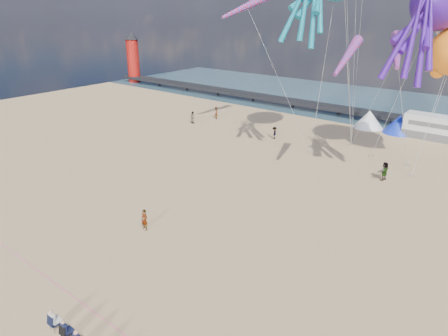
# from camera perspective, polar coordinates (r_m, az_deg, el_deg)

# --- Properties ---
(ground) EXTENTS (120.00, 120.00, 0.00)m
(ground) POSITION_cam_1_polar(r_m,az_deg,el_deg) (26.01, -7.70, -14.72)
(ground) COLOR tan
(ground) RESTS_ON ground
(water) EXTENTS (120.00, 120.00, 0.00)m
(water) POSITION_cam_1_polar(r_m,az_deg,el_deg) (72.45, 25.38, 7.58)
(water) COLOR #32505F
(water) RESTS_ON ground
(pier) EXTENTS (60.00, 3.00, 0.50)m
(pier) POSITION_cam_1_polar(r_m,az_deg,el_deg) (73.97, 1.58, 10.72)
(pier) COLOR black
(pier) RESTS_ON ground
(lighthouse) EXTENTS (2.60, 2.60, 9.00)m
(lighthouse) POSITION_cam_1_polar(r_m,az_deg,el_deg) (92.74, -12.84, 14.69)
(lighthouse) COLOR #A5140F
(lighthouse) RESTS_ON ground
(motorhome_0) EXTENTS (6.60, 2.50, 3.00)m
(motorhome_0) POSITION_cam_1_polar(r_m,az_deg,el_deg) (56.65, 27.64, 5.20)
(motorhome_0) COLOR silver
(motorhome_0) RESTS_ON ground
(tent_white) EXTENTS (4.00, 4.00, 2.40)m
(tent_white) POSITION_cam_1_polar(r_m,az_deg,el_deg) (58.59, 19.99, 6.58)
(tent_white) COLOR white
(tent_white) RESTS_ON ground
(tent_blue) EXTENTS (4.00, 4.00, 2.40)m
(tent_blue) POSITION_cam_1_polar(r_m,az_deg,el_deg) (57.53, 23.73, 5.77)
(tent_blue) COLOR #1933CC
(tent_blue) RESTS_ON ground
(rope_line) EXTENTS (34.00, 0.03, 0.03)m
(rope_line) POSITION_cam_1_polar(r_m,az_deg,el_deg) (23.66, -16.92, -19.91)
(rope_line) COLOR #F2338C
(rope_line) RESTS_ON ground
(standing_person) EXTENTS (0.61, 0.42, 1.63)m
(standing_person) POSITION_cam_1_polar(r_m,az_deg,el_deg) (30.41, -11.29, -7.27)
(standing_person) COLOR tan
(standing_person) RESTS_ON ground
(beachgoer_1) EXTENTS (0.92, 0.69, 1.71)m
(beachgoer_1) POSITION_cam_1_polar(r_m,az_deg,el_deg) (57.56, -4.47, 7.23)
(beachgoer_1) COLOR #7F6659
(beachgoer_1) RESTS_ON ground
(beachgoer_2) EXTENTS (0.82, 0.92, 1.56)m
(beachgoer_2) POSITION_cam_1_polar(r_m,az_deg,el_deg) (50.71, 7.19, 4.99)
(beachgoer_2) COLOR #7F6659
(beachgoer_2) RESTS_ON ground
(beachgoer_4) EXTENTS (0.71, 1.15, 1.82)m
(beachgoer_4) POSITION_cam_1_polar(r_m,az_deg,el_deg) (41.07, 21.94, -0.42)
(beachgoer_4) COLOR #7F6659
(beachgoer_4) RESTS_ON ground
(beachgoer_5) EXTENTS (1.67, 1.44, 1.81)m
(beachgoer_5) POSITION_cam_1_polar(r_m,az_deg,el_deg) (59.66, -1.10, 7.87)
(beachgoer_5) COLOR #7F6659
(beachgoer_5) RESTS_ON ground
(sandbag_a) EXTENTS (0.50, 0.35, 0.22)m
(sandbag_a) POSITION_cam_1_polar(r_m,az_deg,el_deg) (46.54, 12.25, 2.22)
(sandbag_a) COLOR gray
(sandbag_a) RESTS_ON ground
(sandbag_b) EXTENTS (0.50, 0.35, 0.22)m
(sandbag_b) POSITION_cam_1_polar(r_m,az_deg,el_deg) (47.32, 20.30, 1.65)
(sandbag_b) COLOR gray
(sandbag_b) RESTS_ON ground
(sandbag_c) EXTENTS (0.50, 0.35, 0.22)m
(sandbag_c) POSITION_cam_1_polar(r_m,az_deg,el_deg) (43.09, 25.18, -1.07)
(sandbag_c) COLOR gray
(sandbag_c) RESTS_ON ground
(sandbag_d) EXTENTS (0.50, 0.35, 0.22)m
(sandbag_d) POSITION_cam_1_polar(r_m,az_deg,el_deg) (45.83, 24.68, 0.33)
(sandbag_d) COLOR gray
(sandbag_d) RESTS_ON ground
(sandbag_e) EXTENTS (0.50, 0.35, 0.22)m
(sandbag_e) POSITION_cam_1_polar(r_m,az_deg,el_deg) (50.38, 17.71, 3.18)
(sandbag_e) COLOR gray
(sandbag_e) RESTS_ON ground
(kite_octopus_purple) EXTENTS (4.23, 9.71, 11.06)m
(kite_octopus_purple) POSITION_cam_1_polar(r_m,az_deg,el_deg) (42.27, 28.33, 19.96)
(kite_octopus_purple) COLOR #3F128A
(windsock_left) EXTENTS (3.37, 7.10, 7.14)m
(windsock_left) POSITION_cam_1_polar(r_m,az_deg,el_deg) (50.30, 3.26, 22.10)
(windsock_left) COLOR red
(windsock_mid) EXTENTS (2.74, 5.15, 5.13)m
(windsock_mid) POSITION_cam_1_polar(r_m,az_deg,el_deg) (37.36, 23.49, 15.09)
(windsock_mid) COLOR red
(windsock_right) EXTENTS (1.06, 5.07, 5.04)m
(windsock_right) POSITION_cam_1_polar(r_m,az_deg,el_deg) (35.08, 17.14, 14.95)
(windsock_right) COLOR red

